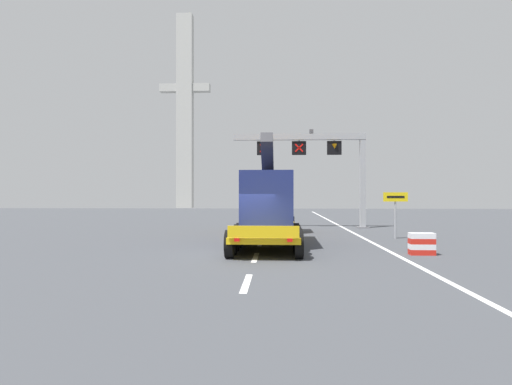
# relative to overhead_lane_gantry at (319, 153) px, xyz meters

# --- Properties ---
(ground) EXTENTS (112.00, 112.00, 0.00)m
(ground) POSITION_rel_overhead_lane_gantry_xyz_m (-4.38, -14.33, -5.51)
(ground) COLOR #424449
(lane_markings) EXTENTS (0.20, 42.31, 0.01)m
(lane_markings) POSITION_rel_overhead_lane_gantry_xyz_m (-3.90, -0.48, -5.51)
(lane_markings) COLOR silver
(lane_markings) RESTS_ON ground
(edge_line_right) EXTENTS (0.20, 63.00, 0.01)m
(edge_line_right) POSITION_rel_overhead_lane_gantry_xyz_m (1.82, -2.33, -5.51)
(edge_line_right) COLOR silver
(edge_line_right) RESTS_ON ground
(overhead_lane_gantry) EXTENTS (9.97, 0.90, 7.25)m
(overhead_lane_gantry) POSITION_rel_overhead_lane_gantry_xyz_m (0.00, 0.00, 0.00)
(overhead_lane_gantry) COLOR #9EA0A5
(overhead_lane_gantry) RESTS_ON ground
(heavy_haul_truck_yellow) EXTENTS (3.10, 14.08, 5.30)m
(heavy_haul_truck_yellow) POSITION_rel_overhead_lane_gantry_xyz_m (-3.47, -8.19, -3.52)
(heavy_haul_truck_yellow) COLOR yellow
(heavy_haul_truck_yellow) RESTS_ON ground
(exit_sign_yellow) EXTENTS (1.34, 0.15, 2.59)m
(exit_sign_yellow) POSITION_rel_overhead_lane_gantry_xyz_m (3.52, -7.83, -3.57)
(exit_sign_yellow) COLOR #9EA0A5
(exit_sign_yellow) RESTS_ON ground
(crash_barrier_striped) EXTENTS (1.01, 0.52, 0.90)m
(crash_barrier_striped) POSITION_rel_overhead_lane_gantry_xyz_m (2.89, -14.25, -5.06)
(crash_barrier_striped) COLOR red
(crash_barrier_striped) RESTS_ON ground
(bridge_pylon_distant) EXTENTS (9.00, 2.00, 34.67)m
(bridge_pylon_distant) POSITION_rel_overhead_lane_gantry_xyz_m (-19.64, 45.62, 12.21)
(bridge_pylon_distant) COLOR #B7B7B2
(bridge_pylon_distant) RESTS_ON ground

